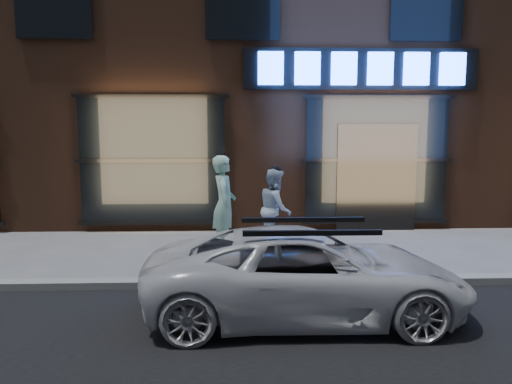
{
  "coord_description": "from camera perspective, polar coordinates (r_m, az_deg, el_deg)",
  "views": [
    {
      "loc": [
        -3.15,
        -7.15,
        2.37
      ],
      "look_at": [
        -2.81,
        1.6,
        1.2
      ],
      "focal_mm": 35.0,
      "sensor_mm": 36.0,
      "label": 1
    }
  ],
  "objects": [
    {
      "name": "storefront_building",
      "position": [
        15.71,
        9.83,
        17.7
      ],
      "size": [
        30.2,
        8.28,
        10.3
      ],
      "color": "#54301E",
      "rests_on": "ground"
    },
    {
      "name": "man_bowtie",
      "position": [
        9.31,
        -3.66,
        -1.41
      ],
      "size": [
        0.45,
        0.68,
        1.83
      ],
      "primitive_type": "imported",
      "rotation": [
        0.0,
        0.0,
        1.59
      ],
      "color": "#AEE4C9",
      "rests_on": "ground"
    },
    {
      "name": "white_suv",
      "position": [
        6.28,
        5.84,
        -9.26
      ],
      "size": [
        3.98,
        1.84,
        1.11
      ],
      "primitive_type": "imported",
      "rotation": [
        0.0,
        0.0,
        1.57
      ],
      "color": "silver",
      "rests_on": "ground"
    },
    {
      "name": "man_cap",
      "position": [
        9.61,
        2.24,
        -1.92
      ],
      "size": [
        0.61,
        0.77,
        1.56
      ],
      "primitive_type": "imported",
      "rotation": [
        0.0,
        0.0,
        1.54
      ],
      "color": "silver",
      "rests_on": "ground"
    },
    {
      "name": "curb",
      "position": [
        8.15,
        20.89,
        -9.38
      ],
      "size": [
        60.0,
        0.25,
        0.12
      ],
      "primitive_type": "cube",
      "color": "gray",
      "rests_on": "ground"
    },
    {
      "name": "ground",
      "position": [
        8.17,
        20.87,
        -9.78
      ],
      "size": [
        90.0,
        90.0,
        0.0
      ],
      "primitive_type": "plane",
      "color": "slate",
      "rests_on": "ground"
    }
  ]
}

